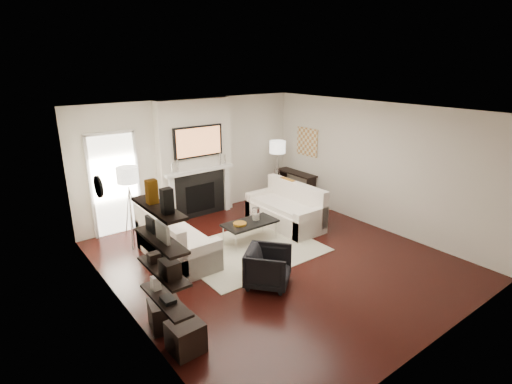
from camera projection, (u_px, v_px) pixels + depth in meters
room_envelope at (277, 190)px, 6.95m from camera, size 6.00×6.00×6.00m
chimney_breast at (196, 159)px, 9.12m from camera, size 1.80×0.25×2.70m
fireplace_surround at (200, 195)px, 9.27m from camera, size 1.30×0.02×1.04m
firebox at (200, 198)px, 9.29m from camera, size 0.75×0.02×0.65m
mantel_pilaster_l at (172, 200)px, 8.83m from camera, size 0.12×0.08×1.10m
mantel_pilaster_r at (227, 188)px, 9.66m from camera, size 0.12×0.08×1.10m
mantel_shelf at (200, 170)px, 9.05m from camera, size 1.70×0.18×0.07m
tv_body at (198, 142)px, 8.86m from camera, size 1.20×0.06×0.70m
tv_screen at (199, 142)px, 8.84m from camera, size 1.10×0.00×0.62m
candlestick_l_tall at (177, 166)px, 8.68m from camera, size 0.04×0.04×0.30m
candlestick_l_short at (172, 168)px, 8.61m from camera, size 0.04×0.04×0.24m
candlestick_r_tall at (220, 159)px, 9.31m from camera, size 0.04×0.04×0.30m
candlestick_r_short at (225, 159)px, 9.40m from camera, size 0.04×0.04×0.24m
hallway_panel at (115, 185)px, 8.22m from camera, size 0.90×0.02×2.10m
door_trim_l at (91, 190)px, 7.93m from camera, size 0.06×0.06×2.16m
door_trim_r at (138, 181)px, 8.48m from camera, size 0.06×0.06×2.16m
door_trim_top at (109, 133)px, 7.87m from camera, size 1.02×0.06×0.06m
rug at (250, 250)px, 7.72m from camera, size 2.60×2.00×0.01m
loveseat_left_base at (177, 248)px, 7.32m from camera, size 0.85×1.80×0.42m
loveseat_left_back at (159, 237)px, 7.03m from camera, size 0.18×1.80×0.80m
loveseat_left_arm_n at (199, 261)px, 6.68m from camera, size 0.85×0.18×0.60m
loveseat_left_arm_s at (158, 230)px, 7.91m from camera, size 0.85×0.18×0.60m
loveseat_left_cushion at (179, 235)px, 7.27m from camera, size 0.63×1.44×0.10m
pillow_left_orange at (151, 221)px, 7.19m from camera, size 0.10×0.42×0.42m
pillow_left_charcoal at (166, 233)px, 6.74m from camera, size 0.10×0.40×0.40m
loveseat_right_base at (285, 216)px, 8.85m from camera, size 0.85×1.80×0.42m
loveseat_right_back at (296, 200)px, 8.94m from camera, size 0.18×1.80×0.80m
loveseat_right_arm_n at (311, 224)px, 8.21m from camera, size 0.85×0.18×0.60m
loveseat_right_arm_s at (262, 202)px, 9.43m from camera, size 0.85×0.18×0.60m
loveseat_right_cushion at (283, 206)px, 8.74m from camera, size 0.63×1.44×0.10m
pillow_right_orange at (287, 188)px, 9.10m from camera, size 0.10×0.42×0.42m
pillow_right_charcoal at (306, 195)px, 8.65m from camera, size 0.10×0.40×0.40m
coffee_table at (250, 223)px, 7.98m from camera, size 1.10×0.55×0.04m
coffee_leg_nw at (236, 243)px, 7.59m from camera, size 0.02×0.02×0.38m
coffee_leg_ne at (276, 230)px, 8.16m from camera, size 0.02×0.02×0.38m
coffee_leg_sw at (223, 235)px, 7.92m from camera, size 0.02×0.02×0.38m
coffee_leg_se at (263, 223)px, 8.50m from camera, size 0.02×0.02×0.38m
hurricane_glass at (256, 214)px, 8.01m from camera, size 0.15×0.15×0.26m
hurricane_candle at (256, 217)px, 8.03m from camera, size 0.09×0.09×0.14m
copper_bowl at (240, 224)px, 7.82m from camera, size 0.26×0.26×0.04m
armchair at (268, 265)px, 6.43m from camera, size 0.93×0.92×0.70m
lamp_left_post at (132, 217)px, 7.74m from camera, size 0.02×0.02×1.20m
lamp_left_shade at (127, 175)px, 7.47m from camera, size 0.40×0.40×0.30m
lamp_left_leg_a at (137, 216)px, 7.80m from camera, size 0.25×0.02×1.23m
lamp_left_leg_b at (127, 216)px, 7.78m from camera, size 0.14×0.22×1.23m
lamp_left_leg_c at (131, 219)px, 7.64m from camera, size 0.14×0.22×1.23m
lamp_right_post at (277, 180)px, 10.17m from camera, size 0.02×0.02×1.20m
lamp_right_shade at (277, 147)px, 9.91m from camera, size 0.40×0.40×0.30m
lamp_right_leg_a at (280, 179)px, 10.24m from camera, size 0.25×0.02×1.23m
lamp_right_leg_b at (273, 179)px, 10.21m from camera, size 0.14×0.22×1.23m
lamp_right_leg_c at (278, 181)px, 10.07m from camera, size 0.14×0.22×1.23m
console_top at (296, 173)px, 10.31m from camera, size 0.35×1.20×0.04m
console_leg_n at (311, 192)px, 10.01m from camera, size 0.30×0.04×0.71m
console_leg_s at (282, 182)px, 10.84m from camera, size 0.30×0.04×0.71m
wall_art at (307, 142)px, 10.01m from camera, size 0.03×0.70×0.70m
shelf_bottom at (165, 300)px, 4.88m from camera, size 0.25×1.00×0.03m
shelf_lower at (163, 271)px, 4.76m from camera, size 0.25×1.00×0.04m
shelf_upper at (161, 240)px, 4.63m from camera, size 0.25×1.00×0.04m
shelf_top at (158, 208)px, 4.51m from camera, size 0.25×1.00×0.04m
decor_magfile_a at (167, 201)px, 4.26m from camera, size 0.12×0.10×0.28m
decor_magfile_b at (152, 192)px, 4.56m from camera, size 0.12×0.10×0.28m
decor_frame_a at (163, 232)px, 4.54m from camera, size 0.04×0.30×0.22m
decor_frame_b at (150, 225)px, 4.80m from camera, size 0.04×0.22×0.18m
decor_wine_rack at (170, 269)px, 4.57m from camera, size 0.18×0.25×0.20m
decor_box_small at (154, 257)px, 4.91m from camera, size 0.15×0.12×0.12m
decor_books at (168, 300)px, 4.81m from camera, size 0.14×0.20×0.05m
decor_box_tall at (156, 283)px, 5.05m from camera, size 0.10×0.10×0.18m
clock_rim at (98, 187)px, 5.94m from camera, size 0.04×0.34×0.34m
clock_face at (100, 186)px, 5.95m from camera, size 0.01×0.29×0.29m
ottoman_near at (165, 314)px, 5.44m from camera, size 0.47×0.47×0.40m
ottoman_far at (186, 337)px, 4.99m from camera, size 0.41×0.41×0.40m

